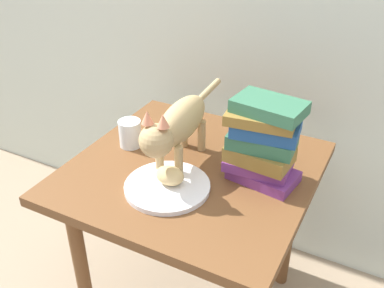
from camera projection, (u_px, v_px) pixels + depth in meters
side_table at (192, 191)px, 1.32m from camera, size 0.68×0.67×0.59m
plate at (167, 187)px, 1.19m from camera, size 0.23×0.23×0.01m
bread_roll at (170, 176)px, 1.18m from camera, size 0.08×0.06×0.05m
cat at (177, 125)px, 1.22m from camera, size 0.11×0.48×0.23m
book_stack at (263, 141)px, 1.17m from camera, size 0.21×0.15×0.24m
candle_jar at (130, 135)px, 1.37m from camera, size 0.07×0.07×0.08m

